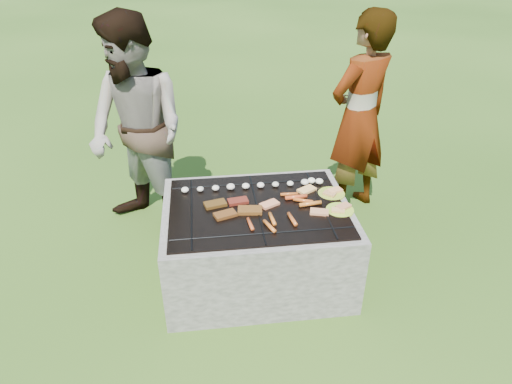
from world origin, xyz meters
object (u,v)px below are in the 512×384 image
Objects in this scene: fire_pit at (257,245)px; plate_near at (340,210)px; bystander at (138,132)px; plate_far at (332,193)px; cook at (359,117)px.

fire_pit is 0.66m from plate_near.
plate_far is at bearing 20.66° from bystander.
plate_far is at bearing 32.75° from cook.
cook is (0.43, 0.76, 0.27)m from plate_far.
cook reaches higher than plate_near.
plate_near is 0.14× the size of bystander.
plate_far is 0.91m from cook.
bystander reaches higher than cook.
cook is (0.99, 0.87, 0.60)m from fire_pit.
plate_far is 0.11× the size of bystander.
bystander is at bearing 138.68° from fire_pit.
bystander reaches higher than plate_far.
plate_far is at bearing 11.41° from fire_pit.
plate_far is 0.83× the size of plate_near.
cook reaches higher than fire_pit.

